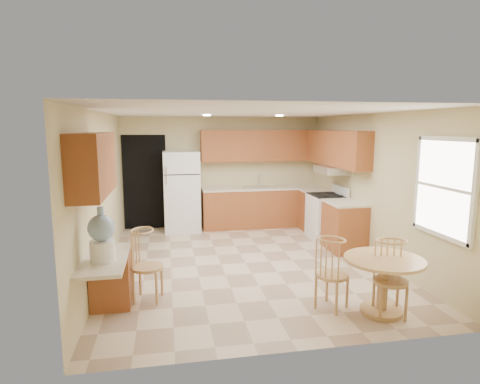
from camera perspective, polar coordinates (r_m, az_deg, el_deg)
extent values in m
plane|color=#CDB395|center=(6.87, 0.77, -10.05)|extent=(5.50, 5.50, 0.00)
cube|color=white|center=(6.49, 0.82, 11.28)|extent=(4.50, 5.50, 0.02)
cube|color=#C8B987|center=(9.25, -2.53, 2.89)|extent=(4.50, 0.02, 2.50)
cube|color=#C8B987|center=(3.96, 8.62, -5.73)|extent=(4.50, 0.02, 2.50)
cube|color=#C8B987|center=(6.52, -19.00, -0.26)|extent=(0.02, 5.50, 2.50)
cube|color=#C8B987|center=(7.34, 18.30, 0.79)|extent=(0.02, 5.50, 2.50)
cube|color=black|center=(9.19, -13.38, 1.35)|extent=(0.90, 0.02, 2.10)
cube|color=#9F5428|center=(9.25, 3.15, -2.23)|extent=(2.75, 0.60, 0.87)
cube|color=beige|center=(9.17, 3.17, 0.56)|extent=(2.75, 0.63, 0.04)
cube|color=#9F5428|center=(9.01, 10.71, -2.68)|extent=(0.60, 0.59, 0.87)
cube|color=beige|center=(8.93, 10.80, 0.18)|extent=(0.63, 0.59, 0.04)
cube|color=#9F5428|center=(7.71, 14.61, -4.84)|extent=(0.60, 0.80, 0.87)
cube|color=beige|center=(7.61, 14.74, -1.51)|extent=(0.63, 0.80, 0.04)
cube|color=#9F5428|center=(9.21, 3.03, 6.60)|extent=(2.75, 0.33, 0.70)
cube|color=#9F5428|center=(8.29, 13.48, 6.08)|extent=(0.33, 2.42, 0.70)
cube|color=#9F5428|center=(4.85, -20.18, 3.75)|extent=(0.33, 1.40, 0.70)
cube|color=silver|center=(9.16, 3.02, 0.69)|extent=(0.78, 0.44, 0.01)
cube|color=silver|center=(8.26, 12.92, 3.10)|extent=(0.50, 0.76, 0.14)
cube|color=#9F5428|center=(5.44, -17.90, -11.75)|extent=(0.48, 0.42, 0.72)
cube|color=beige|center=(4.95, -18.68, -9.08)|extent=(0.50, 1.20, 0.04)
cube|color=white|center=(5.76, 27.07, 0.57)|extent=(0.05, 1.00, 1.20)
cube|color=white|center=(5.70, 27.44, 6.74)|extent=(0.05, 1.10, 0.06)
cube|color=white|center=(5.87, 26.55, -5.43)|extent=(0.05, 1.10, 0.06)
cube|color=white|center=(5.35, 30.41, -0.28)|extent=(0.05, 0.06, 1.28)
cube|color=white|center=(6.18, 24.03, 1.30)|extent=(0.05, 0.06, 1.28)
cylinder|color=white|center=(7.60, -4.75, 10.83)|extent=(0.14, 0.14, 0.02)
cylinder|color=white|center=(7.87, 5.63, 10.76)|extent=(0.14, 0.14, 0.02)
cube|color=white|center=(8.88, -8.28, 0.09)|extent=(0.77, 0.72, 1.75)
cube|color=black|center=(8.46, -8.25, 2.46)|extent=(0.76, 0.01, 0.02)
cube|color=silver|center=(8.45, -10.44, 1.70)|extent=(0.03, 0.03, 0.18)
cube|color=silver|center=(8.43, -10.48, 3.09)|extent=(0.03, 0.03, 0.14)
cube|color=white|center=(8.38, 12.18, -3.51)|extent=(0.65, 0.76, 0.90)
cube|color=black|center=(8.30, 12.28, -0.44)|extent=(0.64, 0.75, 0.02)
cube|color=white|center=(8.39, 14.07, 0.26)|extent=(0.06, 0.76, 0.18)
cylinder|color=tan|center=(5.43, 19.44, -15.65)|extent=(0.51, 0.51, 0.05)
cylinder|color=tan|center=(5.31, 19.62, -12.56)|extent=(0.13, 0.13, 0.63)
cylinder|color=tan|center=(5.20, 19.83, -9.04)|extent=(0.95, 0.95, 0.04)
cylinder|color=tan|center=(5.25, 12.97, -11.49)|extent=(0.40, 0.40, 0.04)
cylinder|color=tan|center=(5.40, 10.84, -13.27)|extent=(0.03, 0.03, 0.43)
cylinder|color=tan|center=(5.50, 13.69, -12.93)|extent=(0.03, 0.03, 0.43)
cylinder|color=tan|center=(5.15, 12.02, -14.43)|extent=(0.03, 0.03, 0.43)
cylinder|color=tan|center=(5.26, 14.99, -14.03)|extent=(0.03, 0.03, 0.43)
cylinder|color=tan|center=(5.24, 20.62, -11.82)|extent=(0.41, 0.41, 0.04)
cylinder|color=tan|center=(5.36, 18.29, -13.70)|extent=(0.03, 0.03, 0.44)
cylinder|color=tan|center=(5.50, 21.03, -13.25)|extent=(0.03, 0.03, 0.44)
cylinder|color=tan|center=(5.13, 19.90, -14.85)|extent=(0.03, 0.03, 0.44)
cylinder|color=tan|center=(5.28, 22.72, -14.34)|extent=(0.03, 0.03, 0.44)
cylinder|color=tan|center=(5.48, -13.03, -10.41)|extent=(0.42, 0.42, 0.04)
cylinder|color=tan|center=(5.70, -14.41, -12.06)|extent=(0.04, 0.04, 0.45)
cylinder|color=tan|center=(5.69, -11.36, -12.00)|extent=(0.04, 0.04, 0.45)
cylinder|color=tan|center=(5.43, -14.63, -13.19)|extent=(0.04, 0.04, 0.45)
cylinder|color=tan|center=(5.41, -11.40, -13.13)|extent=(0.04, 0.04, 0.45)
cylinder|color=white|center=(4.81, -18.95, -7.92)|extent=(0.28, 0.28, 0.24)
sphere|color=#7EA0C4|center=(4.74, -19.12, -4.82)|extent=(0.30, 0.30, 0.30)
cylinder|color=#7EA0C4|center=(4.70, -19.24, -2.54)|extent=(0.07, 0.07, 0.09)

